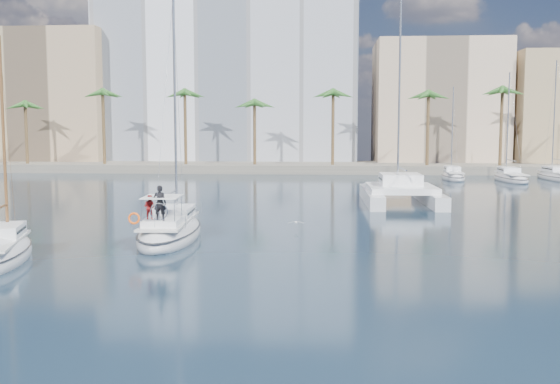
{
  "coord_description": "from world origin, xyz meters",
  "views": [
    {
      "loc": [
        3.68,
        -32.21,
        6.33
      ],
      "look_at": [
        1.36,
        1.5,
        2.89
      ],
      "focal_mm": 40.0,
      "sensor_mm": 36.0,
      "label": 1
    }
  ],
  "objects": [
    {
      "name": "building_beige",
      "position": [
        22.0,
        70.0,
        10.0
      ],
      "size": [
        20.0,
        14.0,
        20.0
      ],
      "primitive_type": "cube",
      "color": "beige",
      "rests_on": "ground"
    },
    {
      "name": "palm_centre",
      "position": [
        0.0,
        57.0,
        10.28
      ],
      "size": [
        3.6,
        3.6,
        12.3
      ],
      "color": "brown",
      "rests_on": "ground"
    },
    {
      "name": "building_modern",
      "position": [
        -12.0,
        73.0,
        14.0
      ],
      "size": [
        42.0,
        16.0,
        28.0
      ],
      "primitive_type": "cube",
      "color": "white",
      "rests_on": "ground"
    },
    {
      "name": "building_tan_left",
      "position": [
        -42.0,
        69.0,
        11.0
      ],
      "size": [
        22.0,
        14.0,
        22.0
      ],
      "primitive_type": "cube",
      "color": "tan",
      "rests_on": "ground"
    },
    {
      "name": "ground",
      "position": [
        0.0,
        0.0,
        0.0
      ],
      "size": [
        160.0,
        160.0,
        0.0
      ],
      "primitive_type": "plane",
      "color": "black",
      "rests_on": "ground"
    },
    {
      "name": "small_sloop",
      "position": [
        -11.75,
        -3.7,
        0.42
      ],
      "size": [
        4.58,
        8.41,
        11.53
      ],
      "rotation": [
        0.0,
        0.0,
        0.27
      ],
      "color": "silver",
      "rests_on": "ground"
    },
    {
      "name": "seagull",
      "position": [
        2.03,
        6.62,
        0.44
      ],
      "size": [
        1.02,
        0.44,
        0.19
      ],
      "color": "silver",
      "rests_on": "ground"
    },
    {
      "name": "main_sloop",
      "position": [
        -5.04,
        2.66,
        0.5
      ],
      "size": [
        3.74,
        10.22,
        14.94
      ],
      "rotation": [
        0.0,
        0.0,
        0.05
      ],
      "color": "silver",
      "rests_on": "ground"
    },
    {
      "name": "moored_yacht_b",
      "position": [
        26.5,
        45.0,
        0.0
      ],
      "size": [
        3.32,
        10.83,
        13.72
      ],
      "primitive_type": null,
      "rotation": [
        0.0,
        0.0,
        -0.02
      ],
      "color": "silver",
      "rests_on": "ground"
    },
    {
      "name": "palm_left",
      "position": [
        -34.0,
        57.0,
        10.28
      ],
      "size": [
        3.6,
        3.6,
        12.3
      ],
      "color": "brown",
      "rests_on": "ground"
    },
    {
      "name": "catamaran",
      "position": [
        10.32,
        21.3,
        1.15
      ],
      "size": [
        6.2,
        12.26,
        17.78
      ],
      "rotation": [
        0.0,
        0.0,
        0.01
      ],
      "color": "silver",
      "rests_on": "ground"
    },
    {
      "name": "palm_right",
      "position": [
        34.0,
        57.0,
        10.28
      ],
      "size": [
        3.6,
        3.6,
        12.3
      ],
      "color": "brown",
      "rests_on": "ground"
    },
    {
      "name": "moored_yacht_a",
      "position": [
        20.0,
        47.0,
        0.0
      ],
      "size": [
        3.37,
        9.52,
        11.9
      ],
      "primitive_type": null,
      "rotation": [
        0.0,
        0.0,
        -0.07
      ],
      "color": "silver",
      "rests_on": "ground"
    },
    {
      "name": "moored_yacht_c",
      "position": [
        33.0,
        47.0,
        0.0
      ],
      "size": [
        3.98,
        12.33,
        15.54
      ],
      "primitive_type": null,
      "rotation": [
        0.0,
        0.0,
        0.03
      ],
      "color": "silver",
      "rests_on": "ground"
    },
    {
      "name": "quay",
      "position": [
        0.0,
        61.0,
        0.6
      ],
      "size": [
        120.0,
        14.0,
        1.2
      ],
      "primitive_type": "cube",
      "color": "gray",
      "rests_on": "ground"
    }
  ]
}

